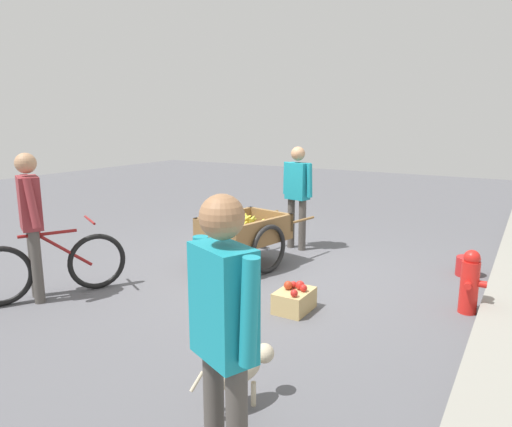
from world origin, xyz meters
The scene contains 10 objects.
ground_plane centered at (0.00, 0.00, 0.00)m, with size 24.00×24.00×0.00m, color #56565B.
fruit_cart centered at (-0.05, -0.33, 0.44)m, with size 1.77×1.10×0.72m.
vendor_person centered at (-1.17, -0.10, 0.93)m, with size 0.26×0.52×1.56m.
bicycle centered at (2.01, -1.57, 0.35)m, with size 1.50×0.82×0.85m.
cyclist_person centered at (2.15, -1.64, 0.97)m, with size 0.33×0.54×1.62m.
dog centered at (2.64, 1.33, 0.27)m, with size 0.63×0.34×0.40m.
fire_hydrant centered at (0.09, 2.48, 0.33)m, with size 0.25×0.25×0.67m.
plastic_bucket centered at (-1.17, 2.32, 0.12)m, with size 0.29×0.29×0.24m, color #B21E1E.
apple_crate centered at (0.96, 0.92, 0.12)m, with size 0.44×0.32×0.32m.
bystander_person centered at (3.33, 1.70, 0.98)m, with size 0.32×0.50×1.63m.
Camera 1 is at (5.06, 2.93, 1.97)m, focal length 32.65 mm.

